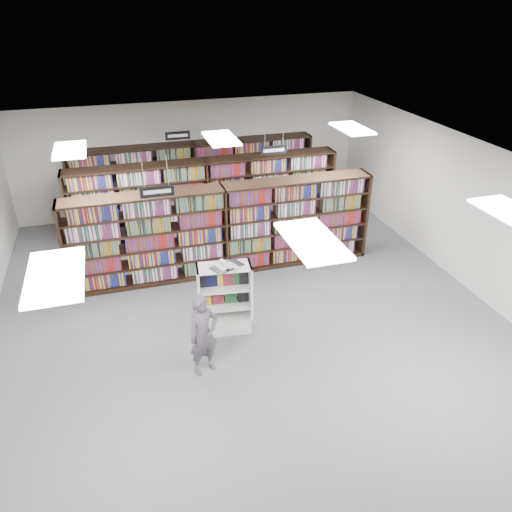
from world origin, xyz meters
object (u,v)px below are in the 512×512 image
object	(u,v)px
bookshelf_row_near	(224,230)
endcap_display	(225,307)
open_book	(226,265)
shopper	(203,335)

from	to	relation	value
bookshelf_row_near	endcap_display	world-z (taller)	bookshelf_row_near
bookshelf_row_near	endcap_display	distance (m)	2.36
endcap_display	bookshelf_row_near	bearing A→B (deg)	83.71
bookshelf_row_near	endcap_display	size ratio (longest dim) A/B	4.94
open_book	shopper	distance (m)	1.40
open_book	endcap_display	bearing A→B (deg)	90.46
endcap_display	shopper	bearing A→B (deg)	-112.56
bookshelf_row_near	open_book	world-z (taller)	bookshelf_row_near
endcap_display	shopper	world-z (taller)	shopper
endcap_display	open_book	distance (m)	0.97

